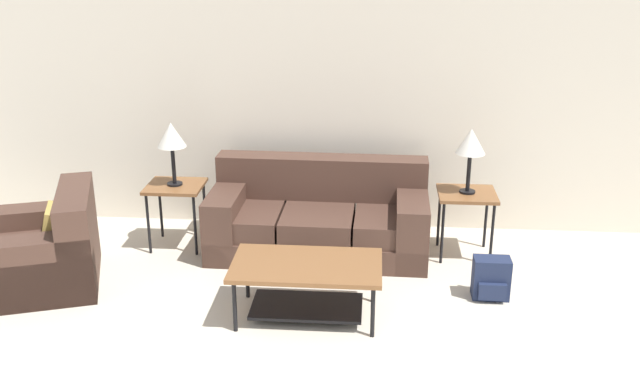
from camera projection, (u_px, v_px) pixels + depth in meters
wall_back at (355, 97)px, 6.77m from camera, size 9.12×0.06×2.60m
couch at (319, 220)px, 6.52m from camera, size 1.98×0.94×0.82m
armchair at (46, 251)px, 5.89m from camera, size 1.16×1.21×0.80m
coffee_table at (307, 277)px, 5.36m from camera, size 1.13×0.65×0.44m
side_table_left at (175, 192)px, 6.53m from camera, size 0.51×0.46×0.60m
side_table_right at (467, 200)px, 6.33m from camera, size 0.51×0.46×0.60m
table_lamp_left at (171, 137)px, 6.35m from camera, size 0.26×0.26×0.58m
table_lamp_right at (471, 143)px, 6.16m from camera, size 0.26×0.26×0.58m
backpack at (491, 279)px, 5.69m from camera, size 0.29×0.25×0.34m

